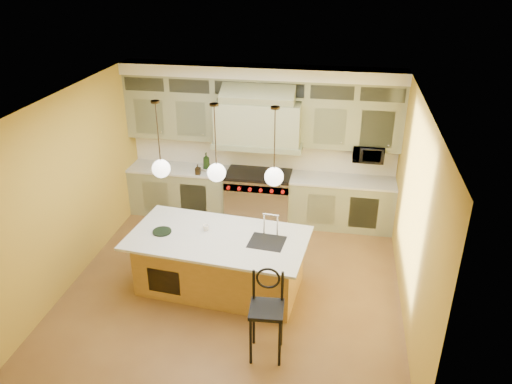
% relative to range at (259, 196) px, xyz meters
% --- Properties ---
extents(floor, '(5.00, 5.00, 0.00)m').
position_rel_range_xyz_m(floor, '(0.00, -2.14, -0.49)').
color(floor, brown).
rests_on(floor, ground).
extents(ceiling, '(5.00, 5.00, 0.00)m').
position_rel_range_xyz_m(ceiling, '(0.00, -2.14, 2.41)').
color(ceiling, white).
rests_on(ceiling, wall_back).
extents(wall_back, '(5.00, 0.00, 5.00)m').
position_rel_range_xyz_m(wall_back, '(0.00, 0.36, 0.96)').
color(wall_back, gold).
rests_on(wall_back, ground).
extents(wall_front, '(5.00, 0.00, 5.00)m').
position_rel_range_xyz_m(wall_front, '(0.00, -4.64, 0.96)').
color(wall_front, gold).
rests_on(wall_front, ground).
extents(wall_left, '(0.00, 5.00, 5.00)m').
position_rel_range_xyz_m(wall_left, '(-2.50, -2.14, 0.96)').
color(wall_left, gold).
rests_on(wall_left, ground).
extents(wall_right, '(0.00, 5.00, 5.00)m').
position_rel_range_xyz_m(wall_right, '(2.50, -2.14, 0.96)').
color(wall_right, gold).
rests_on(wall_right, ground).
extents(back_cabinetry, '(5.00, 0.77, 2.90)m').
position_rel_range_xyz_m(back_cabinetry, '(0.00, 0.09, 0.94)').
color(back_cabinetry, gray).
rests_on(back_cabinetry, floor).
extents(range, '(1.20, 0.74, 0.96)m').
position_rel_range_xyz_m(range, '(0.00, 0.00, 0.00)').
color(range, silver).
rests_on(range, floor).
extents(kitchen_island, '(2.71, 1.61, 1.35)m').
position_rel_range_xyz_m(kitchen_island, '(-0.20, -2.26, -0.01)').
color(kitchen_island, olive).
rests_on(kitchen_island, floor).
extents(counter_stool, '(0.45, 0.45, 1.20)m').
position_rel_range_xyz_m(counter_stool, '(0.71, -3.51, 0.20)').
color(counter_stool, black).
rests_on(counter_stool, floor).
extents(microwave, '(0.54, 0.37, 0.30)m').
position_rel_range_xyz_m(microwave, '(1.95, 0.11, 0.96)').
color(microwave, black).
rests_on(microwave, back_cabinetry).
extents(oil_bottle_a, '(0.13, 0.13, 0.34)m').
position_rel_range_xyz_m(oil_bottle_a, '(-1.00, 0.01, 0.63)').
color(oil_bottle_a, '#1B3213').
rests_on(oil_bottle_a, back_cabinetry).
extents(oil_bottle_b, '(0.09, 0.09, 0.20)m').
position_rel_range_xyz_m(oil_bottle_b, '(-1.10, -0.22, 0.55)').
color(oil_bottle_b, black).
rests_on(oil_bottle_b, back_cabinetry).
extents(fruit_bowl, '(0.33, 0.33, 0.08)m').
position_rel_range_xyz_m(fruit_bowl, '(-0.96, 0.01, 0.49)').
color(fruit_bowl, silver).
rests_on(fruit_bowl, back_cabinetry).
extents(cup, '(0.11, 0.11, 0.09)m').
position_rel_range_xyz_m(cup, '(-0.42, -2.16, 0.48)').
color(cup, white).
rests_on(cup, kitchen_island).
extents(pendant_left, '(0.26, 0.26, 1.11)m').
position_rel_range_xyz_m(pendant_left, '(-1.00, -2.26, 1.46)').
color(pendant_left, '#2D2319').
rests_on(pendant_left, ceiling).
extents(pendant_center, '(0.26, 0.26, 1.11)m').
position_rel_range_xyz_m(pendant_center, '(-0.20, -2.26, 1.46)').
color(pendant_center, '#2D2319').
rests_on(pendant_center, ceiling).
extents(pendant_right, '(0.26, 0.26, 1.11)m').
position_rel_range_xyz_m(pendant_right, '(0.60, -2.26, 1.46)').
color(pendant_right, '#2D2319').
rests_on(pendant_right, ceiling).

